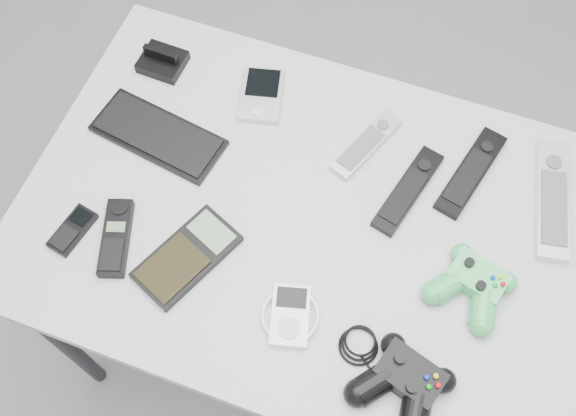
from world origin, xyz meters
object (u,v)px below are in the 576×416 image
(mp3_player, at_px, (290,316))
(controller_green, at_px, (473,284))
(pda_keyboard, at_px, (158,135))
(pda, at_px, (261,95))
(remote_black_a, at_px, (408,190))
(remote_silver_b, at_px, (552,199))
(controller_black, at_px, (405,383))
(remote_black_b, at_px, (471,172))
(cordless_handset, at_px, (116,238))
(calculator, at_px, (187,256))
(remote_silver_a, at_px, (366,144))
(mobile_phone, at_px, (72,230))
(desk, at_px, (321,237))

(mp3_player, bearing_deg, controller_green, 14.10)
(pda_keyboard, height_order, pda, pda)
(remote_black_a, xyz_separation_m, controller_green, (0.15, -0.14, 0.01))
(remote_silver_b, distance_m, controller_black, 0.45)
(pda_keyboard, xyz_separation_m, mp3_player, (0.36, -0.25, 0.00))
(remote_silver_b, bearing_deg, remote_black_b, 167.41)
(cordless_handset, xyz_separation_m, controller_black, (0.55, -0.07, 0.01))
(remote_black_a, xyz_separation_m, mp3_player, (-0.12, -0.30, -0.00))
(pda, height_order, calculator, pda)
(remote_black_b, height_order, controller_black, controller_black)
(cordless_handset, distance_m, mp3_player, 0.34)
(pda, bearing_deg, mp3_player, -76.70)
(remote_silver_a, distance_m, calculator, 0.40)
(remote_silver_a, xyz_separation_m, remote_black_b, (0.20, 0.01, 0.00))
(remote_silver_b, distance_m, calculator, 0.67)
(remote_silver_a, xyz_separation_m, controller_black, (0.19, -0.42, 0.02))
(pda_keyboard, distance_m, remote_silver_a, 0.40)
(remote_silver_a, distance_m, remote_black_b, 0.20)
(mobile_phone, bearing_deg, cordless_handset, 19.34)
(controller_green, bearing_deg, remote_black_a, 153.05)
(remote_black_a, xyz_separation_m, mobile_phone, (-0.54, -0.29, -0.00))
(remote_silver_b, bearing_deg, remote_black_a, -174.53)
(remote_black_a, bearing_deg, controller_black, -61.58)
(pda_keyboard, relative_size, controller_black, 1.02)
(desk, xyz_separation_m, calculator, (-0.20, -0.15, 0.07))
(desk, distance_m, calculator, 0.26)
(desk, height_order, pda, pda)
(pda, bearing_deg, remote_black_b, -17.79)
(mobile_phone, height_order, mp3_player, mp3_player)
(remote_silver_b, xyz_separation_m, calculator, (-0.58, -0.33, -0.00))
(controller_black, bearing_deg, calculator, -174.68)
(desk, distance_m, pda_keyboard, 0.37)
(mp3_player, bearing_deg, pda_keyboard, 129.91)
(remote_silver_a, bearing_deg, controller_green, -18.71)
(pda_keyboard, relative_size, remote_black_a, 1.30)
(calculator, bearing_deg, desk, 59.63)
(remote_silver_b, relative_size, calculator, 1.30)
(remote_silver_a, bearing_deg, pda_keyboard, -141.76)
(remote_silver_b, bearing_deg, pda, 166.16)
(remote_silver_a, height_order, controller_green, controller_green)
(remote_black_b, distance_m, calculator, 0.55)
(remote_silver_b, bearing_deg, desk, -164.54)
(calculator, bearing_deg, controller_black, 11.82)
(cordless_handset, bearing_deg, desk, 6.79)
(remote_black_b, xyz_separation_m, cordless_handset, (-0.56, -0.35, 0.00))
(remote_black_a, distance_m, mp3_player, 0.32)
(desk, distance_m, mobile_phone, 0.46)
(remote_black_a, height_order, controller_green, controller_green)
(pda_keyboard, relative_size, remote_black_b, 1.25)
(pda_keyboard, relative_size, pda, 2.04)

